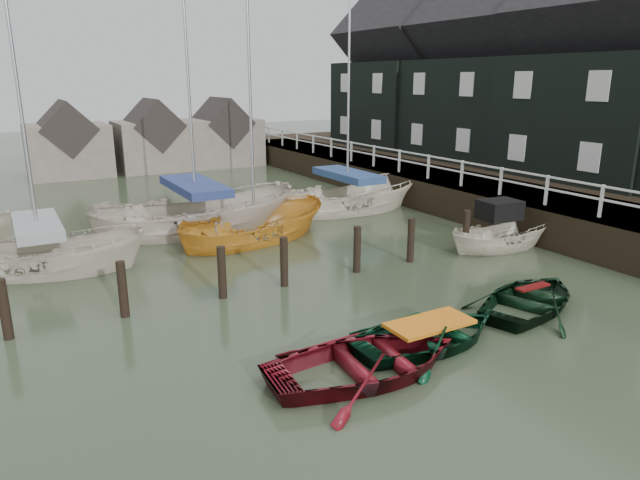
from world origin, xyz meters
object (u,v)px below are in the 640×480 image
sailboat_c (255,240)px  motorboat (501,245)px  rowboat_green (428,345)px  sailboat_d (347,209)px  sailboat_a (43,269)px  rowboat_dkgreen (531,308)px  sailboat_b (197,230)px  rowboat_red (367,375)px

sailboat_c → motorboat: bearing=-137.5°
rowboat_green → sailboat_c: bearing=-0.3°
sailboat_c → sailboat_d: 5.86m
rowboat_green → sailboat_a: bearing=35.6°
motorboat → sailboat_a: (-13.74, 5.01, -0.04)m
rowboat_green → rowboat_dkgreen: size_ratio=0.99×
sailboat_b → sailboat_d: 6.78m
rowboat_green → motorboat: bearing=-57.2°
rowboat_green → sailboat_b: bearing=6.5°
rowboat_red → motorboat: motorboat is taller
sailboat_c → sailboat_d: (5.37, 2.34, 0.05)m
motorboat → sailboat_c: (-6.87, 5.06, -0.09)m
sailboat_b → sailboat_d: bearing=-82.5°
rowboat_green → rowboat_dkgreen: bearing=-84.8°
rowboat_red → rowboat_green: 1.96m
motorboat → sailboat_d: sailboat_d is taller
sailboat_c → rowboat_dkgreen: bearing=-170.0°
motorboat → sailboat_a: sailboat_a is taller
sailboat_c → sailboat_b: bearing=21.7°
rowboat_red → rowboat_green: (1.91, 0.43, 0.00)m
rowboat_dkgreen → sailboat_d: 11.68m
rowboat_red → sailboat_b: bearing=2.9°
rowboat_dkgreen → sailboat_d: bearing=-27.6°
rowboat_green → sailboat_d: 13.05m
motorboat → sailboat_b: size_ratio=0.33×
rowboat_red → rowboat_dkgreen: 5.55m
rowboat_green → rowboat_red: bearing=102.5°
rowboat_dkgreen → sailboat_b: sailboat_b is taller
rowboat_dkgreen → sailboat_c: (-3.56, 9.20, 0.01)m
sailboat_a → sailboat_c: sailboat_a is taller
rowboat_red → sailboat_c: sailboat_c is taller
rowboat_red → sailboat_c: 10.16m
motorboat → sailboat_b: bearing=53.9°
rowboat_green → sailboat_d: size_ratio=0.32×
rowboat_green → sailboat_c: (0.02, 9.54, 0.01)m
sailboat_b → sailboat_c: 2.60m
motorboat → sailboat_d: 7.55m
sailboat_b → sailboat_c: (1.41, -2.18, -0.05)m
motorboat → sailboat_c: bearing=58.7°
sailboat_c → sailboat_d: sailboat_d is taller
sailboat_a → sailboat_c: 6.87m
rowboat_red → motorboat: (8.80, 4.91, 0.11)m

